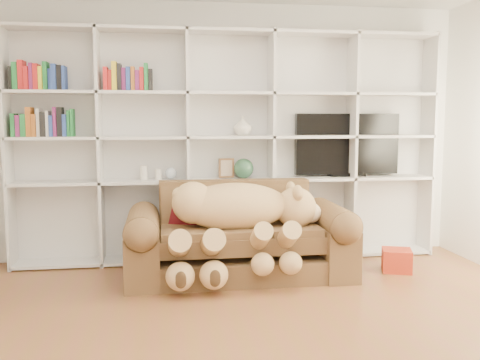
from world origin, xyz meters
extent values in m
plane|color=brown|center=(0.00, 0.00, 0.00)|extent=(5.00, 5.00, 0.00)
cube|color=white|center=(0.00, 2.50, 1.35)|extent=(5.00, 0.02, 2.70)
cube|color=silver|center=(0.00, 2.46, 1.20)|extent=(4.40, 0.03, 2.40)
cube|color=silver|center=(-2.20, 2.30, 1.20)|extent=(0.03, 0.35, 2.40)
cube|color=silver|center=(-1.32, 2.30, 1.20)|extent=(0.03, 0.35, 2.40)
cube|color=silver|center=(-0.44, 2.30, 1.20)|extent=(0.03, 0.35, 2.40)
cube|color=silver|center=(0.44, 2.30, 1.20)|extent=(0.03, 0.35, 2.40)
cube|color=silver|center=(1.32, 2.30, 1.20)|extent=(0.03, 0.35, 2.40)
cube|color=silver|center=(2.20, 2.30, 1.20)|extent=(0.03, 0.35, 2.40)
cube|color=silver|center=(0.00, 2.30, 0.03)|extent=(4.40, 0.35, 0.03)
cube|color=silver|center=(0.00, 2.30, 0.85)|extent=(4.40, 0.35, 0.03)
cube|color=silver|center=(0.00, 2.30, 1.30)|extent=(4.40, 0.35, 0.03)
cube|color=silver|center=(0.00, 2.30, 1.75)|extent=(4.40, 0.35, 0.03)
cube|color=silver|center=(0.00, 2.30, 2.37)|extent=(4.40, 0.35, 0.03)
cube|color=brown|center=(0.01, 1.66, 0.10)|extent=(2.00, 0.81, 0.21)
cube|color=brown|center=(0.01, 1.64, 0.42)|extent=(1.49, 0.67, 0.29)
cube|color=brown|center=(0.01, 2.01, 0.62)|extent=(1.49, 0.19, 0.52)
cube|color=brown|center=(-0.89, 1.66, 0.26)|extent=(0.31, 0.91, 0.52)
cube|color=brown|center=(0.90, 1.66, 0.26)|extent=(0.31, 0.91, 0.52)
cylinder|color=brown|center=(-0.89, 1.66, 0.52)|extent=(0.31, 0.86, 0.31)
cylinder|color=brown|center=(0.90, 1.66, 0.52)|extent=(0.31, 0.86, 0.31)
ellipsoid|color=tan|center=(-0.04, 1.61, 0.68)|extent=(1.02, 0.49, 0.44)
sphere|color=tan|center=(-0.43, 1.61, 0.73)|extent=(0.39, 0.39, 0.39)
sphere|color=tan|center=(0.53, 1.61, 0.66)|extent=(0.39, 0.39, 0.39)
sphere|color=beige|center=(0.68, 1.61, 0.60)|extent=(0.19, 0.19, 0.19)
sphere|color=#3D2815|center=(0.76, 1.61, 0.60)|extent=(0.06, 0.06, 0.06)
ellipsoid|color=tan|center=(0.52, 1.47, 0.82)|extent=(0.09, 0.15, 0.15)
ellipsoid|color=tan|center=(0.52, 1.74, 0.82)|extent=(0.09, 0.15, 0.15)
sphere|color=tan|center=(-0.55, 1.61, 0.81)|extent=(0.13, 0.13, 0.13)
cylinder|color=tan|center=(0.13, 1.29, 0.45)|extent=(0.17, 0.47, 0.34)
cylinder|color=tan|center=(0.38, 1.29, 0.45)|extent=(0.17, 0.47, 0.34)
cylinder|color=tan|center=(-0.57, 1.29, 0.41)|extent=(0.19, 0.54, 0.40)
cylinder|color=tan|center=(-0.29, 1.29, 0.41)|extent=(0.19, 0.54, 0.40)
sphere|color=tan|center=(0.13, 1.14, 0.25)|extent=(0.20, 0.20, 0.20)
sphere|color=tan|center=(0.38, 1.14, 0.25)|extent=(0.20, 0.20, 0.20)
sphere|color=tan|center=(-0.57, 1.14, 0.18)|extent=(0.25, 0.25, 0.25)
sphere|color=tan|center=(-0.29, 1.14, 0.18)|extent=(0.25, 0.25, 0.25)
cube|color=#5B0F10|center=(-0.49, 1.84, 0.63)|extent=(0.40, 0.31, 0.37)
cube|color=#B63018|center=(1.56, 1.60, 0.11)|extent=(0.34, 0.33, 0.22)
cube|color=black|center=(1.29, 2.35, 1.21)|extent=(1.15, 0.08, 0.66)
cube|color=black|center=(1.29, 2.35, 0.89)|extent=(0.38, 0.18, 0.04)
cube|color=brown|center=(-0.04, 2.30, 0.98)|extent=(0.16, 0.04, 0.20)
sphere|color=#2C563B|center=(0.15, 2.30, 0.97)|extent=(0.21, 0.21, 0.21)
cylinder|color=silver|center=(-0.89, 2.30, 0.94)|extent=(0.08, 0.08, 0.15)
cylinder|color=silver|center=(-0.74, 2.30, 0.92)|extent=(0.08, 0.08, 0.11)
sphere|color=silver|center=(-0.61, 2.30, 0.93)|extent=(0.12, 0.12, 0.12)
imported|color=beige|center=(0.14, 2.30, 1.42)|extent=(0.23, 0.23, 0.20)
camera|label=1|loc=(-0.72, -3.22, 1.50)|focal=40.00mm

